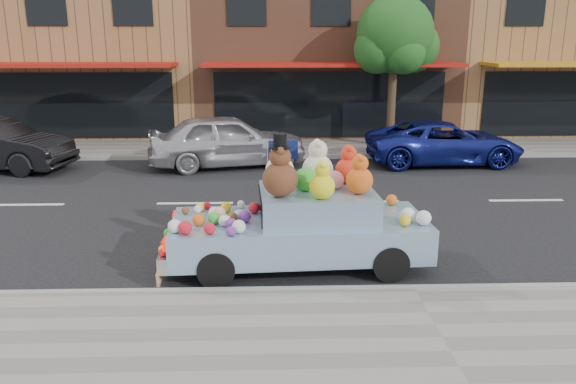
{
  "coord_description": "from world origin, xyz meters",
  "views": [
    {
      "loc": [
        -2.18,
        -12.86,
        3.83
      ],
      "look_at": [
        -1.89,
        -3.55,
        1.25
      ],
      "focal_mm": 35.0,
      "sensor_mm": 36.0,
      "label": 1
    }
  ],
  "objects_px": {
    "street_tree": "(395,41)",
    "car_blue": "(444,143)",
    "car_silver": "(227,140)",
    "art_car": "(301,221)"
  },
  "relations": [
    {
      "from": "street_tree",
      "to": "car_silver",
      "type": "distance_m",
      "value": 6.75
    },
    {
      "from": "car_silver",
      "to": "car_blue",
      "type": "bearing_deg",
      "value": -100.95
    },
    {
      "from": "car_blue",
      "to": "art_car",
      "type": "relative_size",
      "value": 1.04
    },
    {
      "from": "art_car",
      "to": "car_silver",
      "type": "bearing_deg",
      "value": 100.04
    },
    {
      "from": "street_tree",
      "to": "car_blue",
      "type": "relative_size",
      "value": 1.1
    },
    {
      "from": "street_tree",
      "to": "art_car",
      "type": "height_order",
      "value": "street_tree"
    },
    {
      "from": "street_tree",
      "to": "art_car",
      "type": "bearing_deg",
      "value": -109.66
    },
    {
      "from": "car_silver",
      "to": "car_blue",
      "type": "xyz_separation_m",
      "value": [
        6.71,
        0.18,
        -0.14
      ]
    },
    {
      "from": "car_blue",
      "to": "art_car",
      "type": "height_order",
      "value": "art_car"
    },
    {
      "from": "car_silver",
      "to": "car_blue",
      "type": "distance_m",
      "value": 6.71
    }
  ]
}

